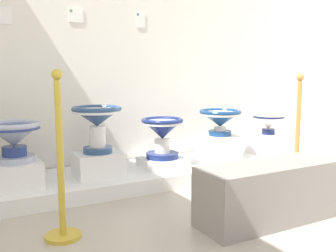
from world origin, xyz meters
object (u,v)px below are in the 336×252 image
antique_toilet_squat_floral (97,119)px  plinth_block_pale_glazed (162,162)px  antique_toilet_pale_glazed (162,131)px  stanchion_post_near_left (61,183)px  plinth_block_tall_cobalt (220,147)px  museum_bench (271,192)px  plinth_block_broad_patterned (16,174)px  antique_toilet_broad_patterned (14,136)px  plinth_block_squat_floral (98,164)px  antique_toilet_tall_cobalt (220,118)px  antique_toilet_leftmost (269,122)px  stanchion_post_near_right (297,157)px  info_placard_third (140,19)px  info_placard_second (76,15)px  plinth_block_leftmost (268,146)px  info_placard_first (3,15)px

antique_toilet_squat_floral → plinth_block_pale_glazed: 0.78m
antique_toilet_pale_glazed → stanchion_post_near_left: 1.44m
plinth_block_tall_cobalt → museum_bench: 1.35m
plinth_block_broad_patterned → antique_toilet_broad_patterned: size_ratio=0.94×
antique_toilet_squat_floral → stanchion_post_near_left: size_ratio=0.41×
plinth_block_squat_floral → antique_toilet_tall_cobalt: (1.30, 0.01, 0.32)m
antique_toilet_leftmost → stanchion_post_near_right: bearing=-118.4°
antique_toilet_squat_floral → info_placard_third: (0.62, 0.44, 0.91)m
plinth_block_broad_patterned → plinth_block_squat_floral: (0.67, 0.01, 0.00)m
plinth_block_broad_patterned → antique_toilet_leftmost: (2.63, 0.02, 0.24)m
stanchion_post_near_right → museum_bench: size_ratio=0.95×
antique_toilet_squat_floral → plinth_block_tall_cobalt: 1.35m
plinth_block_broad_patterned → info_placard_second: bearing=35.4°
antique_toilet_broad_patterned → plinth_block_tall_cobalt: 1.99m
info_placard_second → plinth_block_squat_floral: bearing=-86.0°
plinth_block_pale_glazed → plinth_block_leftmost: plinth_block_leftmost is taller
plinth_block_leftmost → museum_bench: 1.71m
antique_toilet_squat_floral → museum_bench: antique_toilet_squat_floral is taller
antique_toilet_pale_glazed → stanchion_post_near_left: (-1.15, -0.86, -0.11)m
museum_bench → antique_toilet_pale_glazed: bearing=97.5°
info_placard_third → stanchion_post_near_right: info_placard_third is taller
info_placard_third → stanchion_post_near_left: size_ratio=0.15×
info_placard_first → info_placard_second: 0.62m
antique_toilet_broad_patterned → stanchion_post_near_left: bearing=-79.5°
antique_toilet_leftmost → museum_bench: bearing=-132.5°
plinth_block_squat_floral → info_placard_second: info_placard_second is taller
antique_toilet_squat_floral → plinth_block_pale_glazed: (0.63, 0.01, -0.45)m
antique_toilet_tall_cobalt → stanchion_post_near_right: size_ratio=0.43×
plinth_block_squat_floral → info_placard_second: size_ratio=2.92×
plinth_block_leftmost → info_placard_second: bearing=167.7°
plinth_block_squat_floral → info_placard_first: (-0.65, 0.44, 1.26)m
antique_toilet_squat_floral → info_placard_first: bearing=145.7°
plinth_block_squat_floral → museum_bench: bearing=-57.5°
plinth_block_leftmost → info_placard_first: (-2.60, 0.43, 1.28)m
stanchion_post_near_right → antique_toilet_squat_floral: bearing=151.7°
plinth_block_leftmost → info_placard_second: info_placard_second is taller
plinth_block_pale_glazed → plinth_block_tall_cobalt: 0.67m
stanchion_post_near_right → antique_toilet_leftmost: bearing=61.6°
plinth_block_broad_patterned → plinth_block_pale_glazed: bearing=0.9°
antique_toilet_leftmost → info_placard_first: size_ratio=2.48×
antique_toilet_squat_floral → info_placard_first: (-0.65, 0.44, 0.87)m
antique_toilet_leftmost → info_placard_third: info_placard_third is taller
antique_toilet_squat_floral → plinth_block_tall_cobalt: antique_toilet_squat_floral is taller
antique_toilet_tall_cobalt → plinth_block_tall_cobalt: bearing=0.0°
plinth_block_leftmost → stanchion_post_near_right: 0.94m
plinth_block_pale_glazed → antique_toilet_broad_patterned: bearing=-179.1°
antique_toilet_broad_patterned → antique_toilet_pale_glazed: (1.30, 0.02, -0.06)m
info_placard_second → plinth_block_leftmost: bearing=-12.3°
antique_toilet_pale_glazed → plinth_block_pale_glazed: bearing=-116.6°
antique_toilet_squat_floral → plinth_block_tall_cobalt: size_ratio=1.22×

